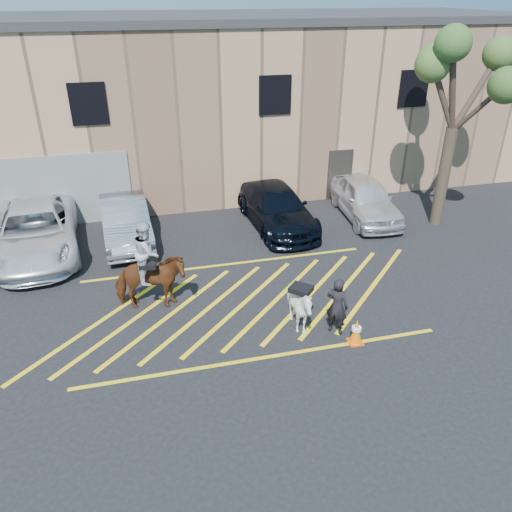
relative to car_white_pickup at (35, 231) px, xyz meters
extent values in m
plane|color=black|center=(6.25, -4.71, -0.83)|extent=(90.00, 90.00, 0.00)
imported|color=white|center=(0.00, 0.00, 0.00)|extent=(3.22, 6.16, 1.66)
imported|color=gray|center=(3.05, 0.30, -0.06)|extent=(1.93, 4.77, 1.54)
imported|color=black|center=(8.79, 0.20, -0.07)|extent=(2.43, 5.32, 1.51)
imported|color=silver|center=(12.50, 0.11, -0.04)|extent=(2.21, 4.75, 1.58)
imported|color=black|center=(8.41, -6.90, 0.00)|extent=(0.71, 0.70, 1.65)
cube|color=tan|center=(6.25, 7.29, 2.67)|extent=(32.00, 10.00, 7.00)
cube|color=#2D2D30|center=(6.25, 7.29, 6.32)|extent=(32.20, 10.20, 0.30)
cube|color=black|center=(2.25, 2.25, 3.77)|extent=(1.30, 0.08, 1.50)
cube|color=black|center=(9.25, 2.25, 3.77)|extent=(1.30, 0.08, 1.50)
cube|color=black|center=(15.25, 2.25, 3.77)|extent=(1.30, 0.08, 1.50)
cube|color=#38332D|center=(12.25, 2.25, 0.27)|extent=(1.10, 0.08, 2.20)
cube|color=yellow|center=(2.05, -5.01, -0.82)|extent=(4.20, 4.20, 0.01)
cube|color=yellow|center=(3.10, -5.01, -0.82)|extent=(4.20, 4.20, 0.01)
cube|color=yellow|center=(4.15, -5.01, -0.82)|extent=(4.20, 4.20, 0.01)
cube|color=yellow|center=(5.20, -5.01, -0.82)|extent=(4.20, 4.20, 0.01)
cube|color=yellow|center=(6.25, -5.01, -0.82)|extent=(4.20, 4.20, 0.01)
cube|color=yellow|center=(7.30, -5.01, -0.82)|extent=(4.20, 4.20, 0.01)
cube|color=yellow|center=(8.35, -5.01, -0.82)|extent=(4.20, 4.20, 0.01)
cube|color=yellow|center=(9.40, -5.01, -0.82)|extent=(4.20, 4.20, 0.01)
cube|color=yellow|center=(10.45, -5.01, -0.82)|extent=(4.20, 4.20, 0.01)
cube|color=yellow|center=(6.25, -2.51, -0.82)|extent=(9.50, 0.12, 0.01)
cube|color=yellow|center=(6.25, -7.51, -0.82)|extent=(9.50, 0.12, 0.01)
imported|color=brown|center=(3.66, -4.53, 0.05)|extent=(2.18, 1.21, 1.75)
imported|color=#ADB1B8|center=(3.66, -4.53, 1.01)|extent=(0.78, 0.95, 1.78)
cube|color=black|center=(3.66, -4.53, 0.65)|extent=(0.53, 0.62, 0.14)
imported|color=silver|center=(7.49, -6.56, -0.11)|extent=(1.75, 1.75, 1.44)
cube|color=black|center=(7.49, -6.56, 0.46)|extent=(0.72, 0.72, 0.14)
cube|color=#FF490A|center=(8.74, -7.49, -0.81)|extent=(0.39, 0.39, 0.03)
cone|color=orange|center=(8.74, -7.49, -0.45)|extent=(0.32, 0.32, 0.70)
cylinder|color=white|center=(8.74, -7.49, -0.39)|extent=(0.25, 0.25, 0.10)
cylinder|color=#4B3F2E|center=(15.00, -1.17, 1.07)|extent=(0.44, 0.44, 3.80)
cylinder|color=#4C3A2E|center=(15.78, -1.04, 4.14)|extent=(1.76, 0.51, 2.68)
cylinder|color=#4A3C2D|center=(14.93, -0.32, 3.98)|extent=(0.33, 1.88, 2.34)
cylinder|color=#46382A|center=(14.39, -1.17, 4.02)|extent=(1.40, 0.20, 2.39)
cylinder|color=#46342A|center=(15.34, -1.90, 3.76)|extent=(0.78, 1.62, 1.96)
cylinder|color=#47352B|center=(14.53, -1.45, 4.38)|extent=(1.16, 0.77, 3.11)
sphere|color=#4B6C2E|center=(16.57, -0.90, 5.42)|extent=(1.20, 1.20, 1.20)
sphere|color=#477532|center=(14.85, 0.54, 5.08)|extent=(1.20, 1.20, 1.20)
sphere|color=#567331|center=(13.78, -1.17, 5.17)|extent=(1.20, 1.20, 1.20)
sphere|color=#3E6129|center=(15.68, -2.63, 4.66)|extent=(1.20, 1.20, 1.20)
sphere|color=#3F6B2D|center=(14.05, -1.72, 5.88)|extent=(1.20, 1.20, 1.20)
camera|label=1|loc=(3.63, -17.08, 7.41)|focal=35.00mm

